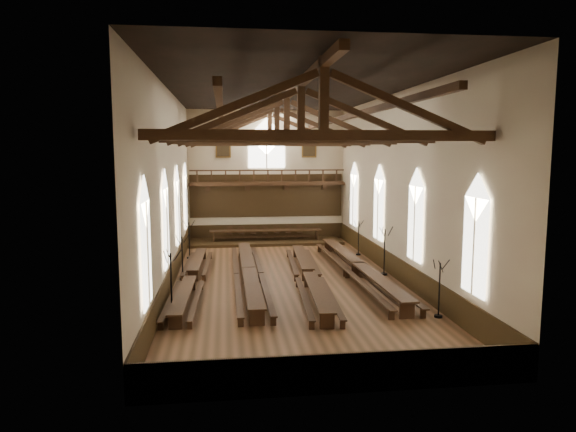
{
  "coord_description": "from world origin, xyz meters",
  "views": [
    {
      "loc": [
        -3.2,
        -26.6,
        6.9
      ],
      "look_at": [
        0.25,
        1.5,
        3.29
      ],
      "focal_mm": 32.0,
      "sensor_mm": 36.0,
      "label": 1
    }
  ],
  "objects_px": {
    "refectory_row_a": "(192,276)",
    "candelabrum_right_far": "(358,244)",
    "refectory_row_c": "(309,274)",
    "refectory_row_d": "(358,266)",
    "candelabrum_left_mid": "(182,266)",
    "candelabrum_left_far": "(189,247)",
    "high_table": "(266,231)",
    "candelabrum_left_near": "(172,294)",
    "candelabrum_right_near": "(439,300)",
    "refectory_row_b": "(249,271)",
    "candelabrum_right_mid": "(384,260)",
    "dais": "(266,242)"
  },
  "relations": [
    {
      "from": "refectory_row_c",
      "to": "candelabrum_left_near",
      "type": "relative_size",
      "value": 5.19
    },
    {
      "from": "dais",
      "to": "candelabrum_left_near",
      "type": "distance_m",
      "value": 17.1
    },
    {
      "from": "refectory_row_d",
      "to": "candelabrum_left_far",
      "type": "xyz_separation_m",
      "value": [
        -9.56,
        6.12,
        0.16
      ]
    },
    {
      "from": "candelabrum_right_far",
      "to": "refectory_row_c",
      "type": "bearing_deg",
      "value": -122.49
    },
    {
      "from": "candelabrum_left_near",
      "to": "refectory_row_c",
      "type": "bearing_deg",
      "value": 30.93
    },
    {
      "from": "candelabrum_left_far",
      "to": "candelabrum_right_mid",
      "type": "relative_size",
      "value": 0.91
    },
    {
      "from": "refectory_row_b",
      "to": "refectory_row_d",
      "type": "xyz_separation_m",
      "value": [
        6.03,
        0.28,
        0.03
      ]
    },
    {
      "from": "high_table",
      "to": "candelabrum_right_near",
      "type": "bearing_deg",
      "value": -72.43
    },
    {
      "from": "candelabrum_left_near",
      "to": "candelabrum_left_mid",
      "type": "relative_size",
      "value": 1.11
    },
    {
      "from": "candelabrum_left_mid",
      "to": "refectory_row_d",
      "type": "bearing_deg",
      "value": -3.88
    },
    {
      "from": "refectory_row_d",
      "to": "refectory_row_c",
      "type": "bearing_deg",
      "value": -158.33
    },
    {
      "from": "candelabrum_left_mid",
      "to": "candelabrum_right_mid",
      "type": "height_order",
      "value": "candelabrum_right_mid"
    },
    {
      "from": "candelabrum_right_mid",
      "to": "high_table",
      "type": "bearing_deg",
      "value": 118.08
    },
    {
      "from": "refectory_row_b",
      "to": "candelabrum_left_mid",
      "type": "relative_size",
      "value": 5.93
    },
    {
      "from": "refectory_row_c",
      "to": "high_table",
      "type": "distance_m",
      "value": 12.34
    },
    {
      "from": "candelabrum_left_mid",
      "to": "candelabrum_left_far",
      "type": "bearing_deg",
      "value": 90.0
    },
    {
      "from": "refectory_row_d",
      "to": "candelabrum_left_mid",
      "type": "height_order",
      "value": "candelabrum_left_mid"
    },
    {
      "from": "refectory_row_a",
      "to": "refectory_row_c",
      "type": "bearing_deg",
      "value": -3.84
    },
    {
      "from": "refectory_row_d",
      "to": "candelabrum_left_mid",
      "type": "xyz_separation_m",
      "value": [
        -9.56,
        0.65,
        0.15
      ]
    },
    {
      "from": "high_table",
      "to": "candelabrum_left_mid",
      "type": "bearing_deg",
      "value": -117.0
    },
    {
      "from": "candelabrum_right_mid",
      "to": "candelabrum_right_far",
      "type": "height_order",
      "value": "candelabrum_right_mid"
    },
    {
      "from": "refectory_row_c",
      "to": "refectory_row_d",
      "type": "xyz_separation_m",
      "value": [
        2.94,
        1.17,
        0.07
      ]
    },
    {
      "from": "refectory_row_c",
      "to": "candelabrum_left_far",
      "type": "xyz_separation_m",
      "value": [
        -6.62,
        7.28,
        0.22
      ]
    },
    {
      "from": "refectory_row_d",
      "to": "high_table",
      "type": "bearing_deg",
      "value": 110.87
    },
    {
      "from": "refectory_row_a",
      "to": "candelabrum_right_far",
      "type": "height_order",
      "value": "candelabrum_right_far"
    },
    {
      "from": "candelabrum_left_mid",
      "to": "refectory_row_c",
      "type": "bearing_deg",
      "value": -15.33
    },
    {
      "from": "candelabrum_left_mid",
      "to": "candelabrum_left_far",
      "type": "xyz_separation_m",
      "value": [
        0.0,
        5.47,
        0.0
      ]
    },
    {
      "from": "candelabrum_right_far",
      "to": "candelabrum_left_mid",
      "type": "bearing_deg",
      "value": -154.82
    },
    {
      "from": "candelabrum_right_mid",
      "to": "candelabrum_right_near",
      "type": "bearing_deg",
      "value": -90.0
    },
    {
      "from": "dais",
      "to": "candelabrum_right_near",
      "type": "height_order",
      "value": "candelabrum_right_near"
    },
    {
      "from": "refectory_row_d",
      "to": "candelabrum_left_mid",
      "type": "distance_m",
      "value": 9.58
    },
    {
      "from": "refectory_row_c",
      "to": "candelabrum_right_far",
      "type": "bearing_deg",
      "value": 57.51
    },
    {
      "from": "high_table",
      "to": "candelabrum_left_near",
      "type": "relative_size",
      "value": 3.04
    },
    {
      "from": "refectory_row_b",
      "to": "dais",
      "type": "height_order",
      "value": "refectory_row_b"
    },
    {
      "from": "refectory_row_c",
      "to": "high_table",
      "type": "xyz_separation_m",
      "value": [
        -1.3,
        12.26,
        0.34
      ]
    },
    {
      "from": "candelabrum_left_mid",
      "to": "high_table",
      "type": "bearing_deg",
      "value": 63.0
    },
    {
      "from": "high_table",
      "to": "refectory_row_c",
      "type": "bearing_deg",
      "value": -83.97
    },
    {
      "from": "dais",
      "to": "candelabrum_right_far",
      "type": "bearing_deg",
      "value": -42.16
    },
    {
      "from": "candelabrum_left_far",
      "to": "candelabrum_right_far",
      "type": "height_order",
      "value": "candelabrum_left_far"
    },
    {
      "from": "refectory_row_a",
      "to": "candelabrum_right_mid",
      "type": "xyz_separation_m",
      "value": [
        10.53,
        1.03,
        0.34
      ]
    },
    {
      "from": "refectory_row_b",
      "to": "refectory_row_a",
      "type": "bearing_deg",
      "value": -170.71
    },
    {
      "from": "candelabrum_left_mid",
      "to": "candelabrum_right_mid",
      "type": "relative_size",
      "value": 0.9
    },
    {
      "from": "refectory_row_a",
      "to": "refectory_row_d",
      "type": "height_order",
      "value": "refectory_row_d"
    },
    {
      "from": "candelabrum_left_far",
      "to": "candelabrum_right_far",
      "type": "bearing_deg",
      "value": -1.29
    },
    {
      "from": "refectory_row_a",
      "to": "candelabrum_right_near",
      "type": "height_order",
      "value": "candelabrum_right_near"
    },
    {
      "from": "high_table",
      "to": "candelabrum_left_near",
      "type": "xyz_separation_m",
      "value": [
        -5.33,
        -16.23,
        -0.04
      ]
    },
    {
      "from": "refectory_row_b",
      "to": "candelabrum_right_mid",
      "type": "xyz_separation_m",
      "value": [
        7.58,
        0.55,
        0.26
      ]
    },
    {
      "from": "refectory_row_c",
      "to": "candelabrum_right_mid",
      "type": "height_order",
      "value": "candelabrum_right_mid"
    },
    {
      "from": "refectory_row_c",
      "to": "dais",
      "type": "xyz_separation_m",
      "value": [
        -1.3,
        12.26,
        -0.43
      ]
    },
    {
      "from": "refectory_row_d",
      "to": "candelabrum_left_mid",
      "type": "relative_size",
      "value": 6.09
    }
  ]
}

